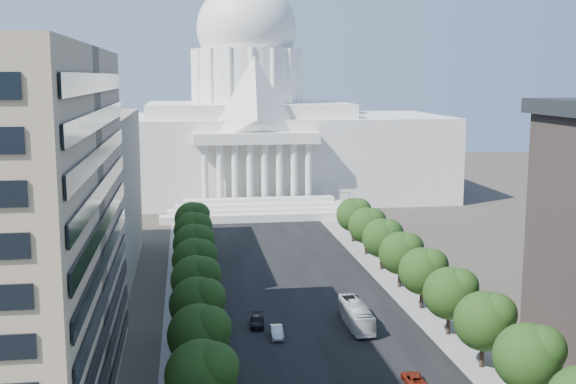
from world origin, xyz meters
name	(u,v)px	position (x,y,z in m)	size (l,w,h in m)	color
road_asphalt	(294,282)	(0.00, 90.00, 0.00)	(30.00, 260.00, 0.01)	black
sidewalk_left	(189,286)	(-19.00, 90.00, 0.00)	(8.00, 260.00, 0.02)	gray
sidewalk_right	(395,277)	(19.00, 90.00, 0.00)	(8.00, 260.00, 0.02)	gray
capitol	(248,132)	(0.00, 184.89, 20.01)	(120.00, 56.00, 73.00)	white
office_block_left_far	(27,198)	(-48.00, 100.00, 15.00)	(38.00, 52.00, 30.00)	gray
tree_l_c	(204,374)	(-17.66, 35.81, 6.45)	(7.79, 7.60, 9.97)	#33261C
tree_l_d	(201,333)	(-17.66, 47.81, 6.45)	(7.79, 7.60, 9.97)	#33261C
tree_l_e	(199,303)	(-17.66, 59.81, 6.45)	(7.79, 7.60, 9.97)	#33261C
tree_l_f	(198,278)	(-17.66, 71.81, 6.45)	(7.79, 7.60, 9.97)	#33261C
tree_l_g	(196,259)	(-17.66, 83.81, 6.45)	(7.79, 7.60, 9.97)	#33261C
tree_l_h	(195,243)	(-17.66, 95.81, 6.45)	(7.79, 7.60, 9.97)	#33261C
tree_l_i	(194,229)	(-17.66, 107.81, 6.45)	(7.79, 7.60, 9.97)	#33261C
tree_l_j	(193,218)	(-17.66, 119.81, 6.45)	(7.79, 7.60, 9.97)	#33261C
tree_r_c	(531,355)	(18.34, 35.81, 6.45)	(7.79, 7.60, 9.97)	#33261C
tree_r_d	(486,319)	(18.34, 47.81, 6.45)	(7.79, 7.60, 9.97)	#33261C
tree_r_e	(452,292)	(18.34, 59.81, 6.45)	(7.79, 7.60, 9.97)	#33261C
tree_r_f	(425,270)	(18.34, 71.81, 6.45)	(7.79, 7.60, 9.97)	#33261C
tree_r_g	(402,252)	(18.34, 83.81, 6.45)	(7.79, 7.60, 9.97)	#33261C
tree_r_h	(384,237)	(18.34, 95.81, 6.45)	(7.79, 7.60, 9.97)	#33261C
tree_r_i	(368,224)	(18.34, 107.81, 6.45)	(7.79, 7.60, 9.97)	#33261C
tree_r_j	(355,214)	(18.34, 119.81, 6.45)	(7.79, 7.60, 9.97)	#33261C
streetlight_b	(548,362)	(19.90, 35.00, 5.82)	(2.61, 0.44, 9.00)	gray
streetlight_c	(462,295)	(19.90, 60.00, 5.82)	(2.61, 0.44, 9.00)	gray
streetlight_d	(409,253)	(19.90, 85.00, 5.82)	(2.61, 0.44, 9.00)	gray
streetlight_e	(373,225)	(19.90, 110.00, 5.82)	(2.61, 0.44, 9.00)	gray
streetlight_f	(347,204)	(19.90, 135.00, 5.82)	(2.61, 0.44, 9.00)	gray
car_silver	(277,332)	(-6.71, 62.30, 0.79)	(1.68, 4.82, 1.59)	#B6B9BE
car_red	(414,379)	(7.70, 43.97, 0.70)	(2.34, 5.07, 1.41)	maroon
car_dark_b	(257,322)	(-9.03, 67.25, 0.74)	(2.07, 5.10, 1.48)	black
city_bus	(356,315)	(5.63, 65.26, 1.77)	(2.97, 12.70, 3.54)	silver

